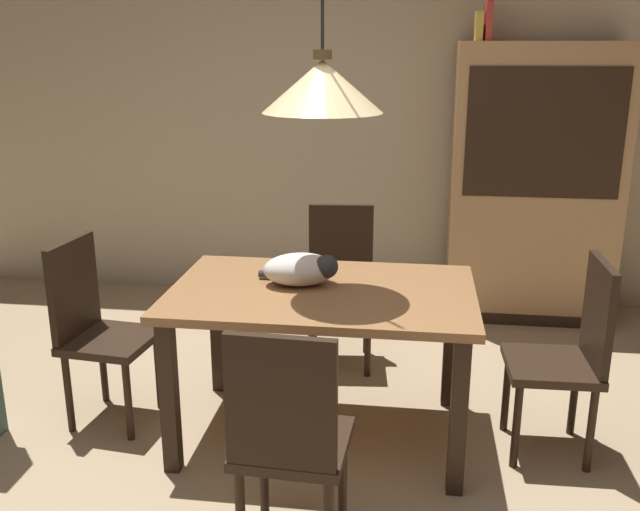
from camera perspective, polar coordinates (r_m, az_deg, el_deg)
ground at (r=3.13m, az=-2.43°, el=-19.12°), size 10.00×10.00×0.00m
back_wall at (r=5.18m, az=2.62°, el=12.45°), size 6.40×0.10×2.90m
dining_table at (r=3.29m, az=0.18°, el=-4.37°), size 1.40×0.90×0.75m
chair_left_side at (r=3.66m, az=-17.66°, el=-5.27°), size 0.44×0.44×0.93m
chair_right_side at (r=3.40m, az=19.55°, el=-7.20°), size 0.41×0.41×0.93m
chair_near_front at (r=2.57m, az=-2.58°, el=-14.25°), size 0.42×0.42×0.93m
chair_far_back at (r=4.16m, az=1.67°, el=-1.82°), size 0.44×0.44×0.93m
cat_sleeping at (r=3.29m, az=-1.45°, el=-1.10°), size 0.40×0.29×0.16m
pendant_lamp at (r=3.08m, az=0.19°, el=13.54°), size 0.52×0.52×1.30m
hutch_bookcase at (r=4.97m, az=16.84°, el=5.05°), size 1.12×0.45×1.85m
book_yellow_short at (r=4.83m, az=12.68°, el=17.59°), size 0.04×0.20×0.18m
book_red_tall at (r=4.84m, az=13.42°, el=18.14°), size 0.04×0.22×0.28m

